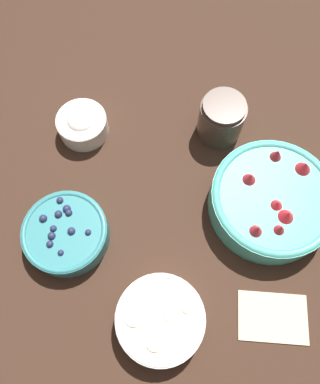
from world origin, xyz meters
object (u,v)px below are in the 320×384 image
(bowl_bananas, at_px, (160,319))
(bowl_cream, at_px, (82,124))
(bowl_blueberries, at_px, (66,233))
(jar_chocolate, at_px, (221,119))
(bowl_strawberries, at_px, (272,200))

(bowl_bananas, xyz_separation_m, bowl_cream, (0.20, -0.40, -0.00))
(bowl_blueberries, bearing_deg, jar_chocolate, -137.43)
(bowl_blueberries, bearing_deg, bowl_bananas, 143.33)
(bowl_bananas, xyz_separation_m, jar_chocolate, (-0.10, -0.42, 0.01))
(bowl_bananas, bearing_deg, bowl_cream, -62.90)
(bowl_cream, bearing_deg, jar_chocolate, -175.45)
(bowl_cream, xyz_separation_m, jar_chocolate, (-0.30, -0.02, 0.01))
(bowl_blueberries, distance_m, bowl_bananas, 0.25)
(bowl_blueberries, height_order, bowl_cream, bowl_cream)
(bowl_strawberries, distance_m, bowl_bananas, 0.32)
(bowl_strawberries, height_order, jar_chocolate, jar_chocolate)
(bowl_blueberries, bearing_deg, bowl_strawberries, -166.64)
(bowl_bananas, distance_m, jar_chocolate, 0.43)
(bowl_blueberries, distance_m, jar_chocolate, 0.41)
(bowl_strawberries, height_order, bowl_blueberries, bowl_strawberries)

